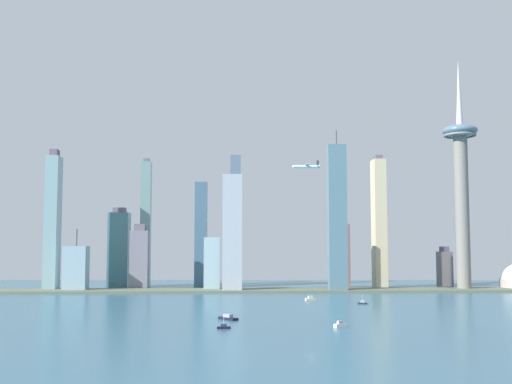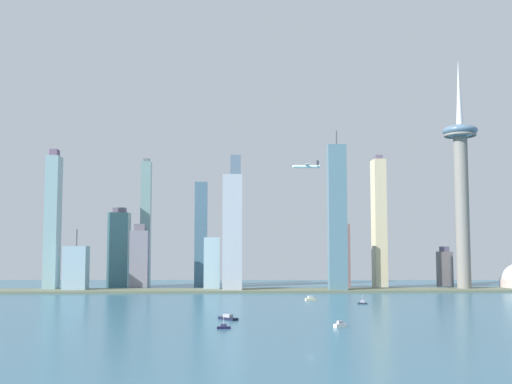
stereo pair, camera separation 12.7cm
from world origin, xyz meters
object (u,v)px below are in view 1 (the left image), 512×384
observation_tower (461,174)px  skyscraper_3 (212,264)px  airplane (306,166)px  boat_2 (224,327)px  skyscraper_12 (76,269)px  skyscraper_5 (119,249)px  skyscraper_8 (139,259)px  skyscraper_6 (339,257)px  skyscraper_4 (53,222)px  skyscraper_7 (146,223)px  boat_4 (362,303)px  skyscraper_2 (379,223)px  skyscraper_9 (201,234)px  boat_0 (340,325)px  skyscraper_10 (235,221)px  skyscraper_0 (232,233)px  skyscraper_11 (337,218)px  skyscraper_1 (445,268)px  boat_5 (228,318)px  boat_3 (310,299)px

observation_tower → skyscraper_3: observation_tower is taller
airplane → boat_2: bearing=73.2°
observation_tower → skyscraper_12: (-460.69, 2.39, -113.26)m
skyscraper_5 → skyscraper_8: bearing=-54.7°
skyscraper_6 → airplane: size_ratio=2.73×
skyscraper_4 → boat_2: (206.97, -362.22, -80.83)m
skyscraper_7 → boat_4: (229.19, -255.85, -81.01)m
skyscraper_2 → skyscraper_9: (-229.34, 26.31, -14.79)m
skyscraper_7 → boat_4: bearing=-48.1°
observation_tower → boat_0: bearing=-121.8°
skyscraper_10 → boat_2: bearing=-91.7°
skyscraper_3 → skyscraper_0: bearing=-49.1°
skyscraper_7 → boat_0: size_ratio=18.77×
skyscraper_0 → skyscraper_3: skyscraper_0 is taller
skyscraper_9 → boat_4: (157.30, -256.61, -67.05)m
skyscraper_11 → skyscraper_9: bearing=148.4°
observation_tower → skyscraper_4: observation_tower is taller
skyscraper_3 → skyscraper_8: 91.44m
skyscraper_3 → skyscraper_9: skyscraper_9 is taller
skyscraper_0 → skyscraper_2: 201.48m
skyscraper_6 → skyscraper_11: skyscraper_11 is taller
observation_tower → skyscraper_2: bearing=148.7°
skyscraper_5 → skyscraper_9: 107.41m
skyscraper_1 → skyscraper_5: bearing=-177.9°
boat_5 → airplane: size_ratio=0.57×
skyscraper_7 → skyscraper_3: bearing=-36.7°
skyscraper_2 → boat_3: 235.76m
boat_5 → observation_tower: bearing=98.0°
skyscraper_1 → boat_4: bearing=-122.2°
skyscraper_8 → boat_5: skyscraper_8 is taller
skyscraper_6 → boat_0: size_ratio=8.97×
observation_tower → skyscraper_12: observation_tower is taller
skyscraper_4 → boat_3: 337.27m
skyscraper_7 → skyscraper_5: bearing=-177.9°
observation_tower → airplane: (-200.82, -92.09, -3.08)m
skyscraper_1 → skyscraper_12: skyscraper_12 is taller
skyscraper_5 → skyscraper_12: size_ratio=1.41×
skyscraper_2 → skyscraper_8: (-302.44, -21.68, -45.72)m
observation_tower → skyscraper_11: size_ratio=1.50×
boat_5 → skyscraper_8: bearing=160.2°
boat_0 → airplane: 282.93m
skyscraper_9 → boat_5: (35.01, -374.85, -66.95)m
skyscraper_0 → skyscraper_8: skyscraper_0 is taller
skyscraper_1 → boat_0: (-220.16, -434.85, -22.56)m
skyscraper_2 → boat_0: skyscraper_2 is taller
observation_tower → skyscraper_11: observation_tower is taller
skyscraper_8 → boat_2: bearing=-74.4°
skyscraper_2 → boat_4: 254.81m
skyscraper_12 → boat_3: (257.74, -137.89, -24.77)m
skyscraper_10 → boat_3: 244.54m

